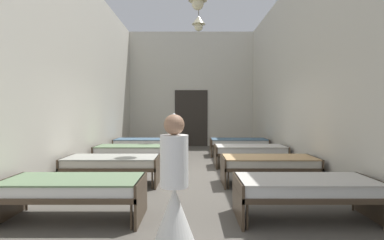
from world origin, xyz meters
TOP-DOWN VIEW (x-y plane):
  - ground_plane at (0.00, 0.00)m, footprint 5.90×11.78m
  - room_shell at (0.00, 1.18)m, footprint 5.70×11.38m
  - bed_left_row_0 at (-1.60, -2.85)m, footprint 1.90×0.84m
  - bed_right_row_0 at (1.60, -2.85)m, footprint 1.90×0.84m
  - bed_left_row_1 at (-1.60, -0.95)m, footprint 1.90×0.84m
  - bed_right_row_1 at (1.60, -0.95)m, footprint 1.90×0.84m
  - bed_left_row_2 at (-1.60, 0.95)m, footprint 1.90×0.84m
  - bed_right_row_2 at (1.60, 0.95)m, footprint 1.90×0.84m
  - bed_left_row_3 at (-1.60, 2.85)m, footprint 1.90×0.84m
  - bed_right_row_3 at (1.60, 2.85)m, footprint 1.90×0.84m
  - nurse_near_aisle at (-0.16, -3.77)m, footprint 0.52×0.52m

SIDE VIEW (x-z plane):
  - ground_plane at x=0.00m, z-range -0.10..0.00m
  - bed_left_row_0 at x=-1.60m, z-range 0.15..0.73m
  - bed_right_row_0 at x=1.60m, z-range 0.15..0.73m
  - bed_left_row_1 at x=-1.60m, z-range 0.15..0.73m
  - bed_right_row_1 at x=1.60m, z-range 0.15..0.73m
  - bed_left_row_2 at x=-1.60m, z-range 0.15..0.73m
  - bed_right_row_2 at x=1.60m, z-range 0.15..0.73m
  - bed_left_row_3 at x=-1.60m, z-range 0.15..0.73m
  - bed_right_row_3 at x=1.60m, z-range 0.15..0.73m
  - nurse_near_aisle at x=-0.16m, z-range -0.21..1.27m
  - room_shell at x=0.00m, z-range 0.01..4.91m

